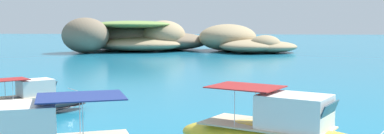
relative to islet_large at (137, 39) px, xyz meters
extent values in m
ellipsoid|color=#84755B|center=(-3.26, 3.52, -0.95)|extent=(23.01, 21.15, 2.71)
ellipsoid|color=#756651|center=(-1.96, 0.98, 0.33)|extent=(14.54, 12.14, 5.26)
ellipsoid|color=#756651|center=(6.87, 2.68, -0.59)|extent=(18.78, 18.68, 3.43)
ellipsoid|color=#756651|center=(-7.51, -8.37, 0.88)|extent=(10.14, 10.64, 6.36)
ellipsoid|color=#9E8966|center=(5.33, 0.17, 0.63)|extent=(10.14, 12.58, 5.87)
ellipsoid|color=#9E8966|center=(0.89, -1.98, -0.95)|extent=(19.17, 16.83, 2.70)
ellipsoid|color=olive|center=(-0.39, -1.68, 2.79)|extent=(15.24, 13.85, 1.42)
ellipsoid|color=#9E8966|center=(17.80, 1.00, 0.28)|extent=(13.34, 16.35, 5.16)
ellipsoid|color=#9E8966|center=(25.31, -4.01, -1.25)|extent=(14.68, 15.09, 2.10)
ellipsoid|color=#9E8966|center=(21.68, -3.82, -1.12)|extent=(11.85, 14.81, 2.36)
ellipsoid|color=#9E8966|center=(24.65, -5.66, -0.69)|extent=(7.50, 8.32, 3.22)
ellipsoid|color=#2D2D33|center=(7.27, -63.06, -1.71)|extent=(6.46, 6.31, 1.18)
ellipsoid|color=black|center=(7.27, -63.06, -1.98)|extent=(6.59, 6.43, 0.14)
cube|color=#C6B793|center=(6.89, -63.42, -1.21)|extent=(3.99, 3.92, 0.06)
cube|color=silver|center=(7.52, -62.82, -0.69)|extent=(2.41, 2.40, 0.97)
cube|color=#2D4756|center=(8.24, -62.14, -0.60)|extent=(1.10, 1.14, 0.52)
cylinder|color=silver|center=(9.23, -61.19, -1.03)|extent=(1.03, 1.08, 0.04)
cube|color=maroon|center=(6.39, -63.90, -0.10)|extent=(2.63, 2.61, 0.04)
cylinder|color=silver|center=(5.89, -63.38, -0.65)|extent=(0.03, 0.03, 1.11)
cylinder|color=silver|center=(6.89, -64.43, -0.65)|extent=(0.03, 0.03, 1.11)
cube|color=#C6B793|center=(20.73, -71.11, -0.86)|extent=(5.56, 4.38, 0.06)
cube|color=silver|center=(21.76, -71.63, -0.18)|extent=(3.17, 2.88, 1.29)
cube|color=#2D4756|center=(22.92, -72.22, -0.06)|extent=(1.07, 1.73, 0.68)
cube|color=maroon|center=(19.91, -70.69, 0.61)|extent=(3.43, 3.16, 0.04)
cylinder|color=silver|center=(20.35, -69.83, -0.12)|extent=(0.03, 0.03, 1.47)
cylinder|color=silver|center=(19.48, -71.55, -0.12)|extent=(0.03, 0.03, 1.47)
cube|color=silver|center=(12.35, -75.21, -0.10)|extent=(3.23, 2.86, 1.34)
cube|color=navy|center=(14.34, -74.41, 0.73)|extent=(3.49, 3.14, 0.04)
cylinder|color=silver|center=(14.71, -75.34, -0.04)|extent=(0.03, 0.03, 1.53)
cylinder|color=silver|center=(13.97, -73.48, -0.04)|extent=(0.03, 0.03, 1.53)
camera|label=1|loc=(19.53, -89.32, 3.21)|focal=43.28mm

